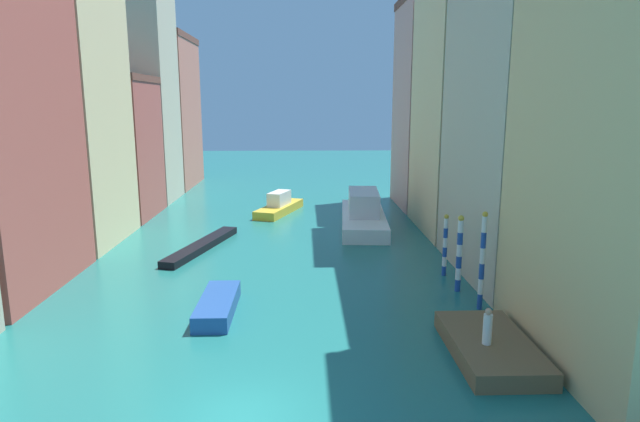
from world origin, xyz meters
The scene contains 17 objects.
ground_plane centered at (0.00, 24.50, 0.00)m, with size 154.00×154.00×0.00m, color #1E6B66.
building_left_2 centered at (-15.20, 23.34, 10.24)m, with size 7.32×9.64×20.45m.
building_left_3 centered at (-15.20, 32.71, 6.32)m, with size 7.32×8.65×12.62m.
building_left_4 centered at (-15.20, 41.17, 10.83)m, with size 7.32×7.94×21.64m.
building_left_5 centered at (-15.20, 51.47, 9.17)m, with size 7.32×12.04×18.31m.
building_right_1 centered at (15.20, 14.98, 9.18)m, with size 7.32×11.86×18.33m.
building_right_2 centered at (15.20, 26.49, 10.72)m, with size 7.32×10.76×21.42m.
building_right_3 centered at (15.20, 37.08, 10.11)m, with size 7.32×9.85×20.20m.
waterfront_dock centered at (9.73, 4.12, 0.37)m, with size 3.16×6.08×0.74m.
person_on_dock centered at (9.40, 3.67, 1.44)m, with size 0.36×0.36×1.51m.
mooring_pole_0 centered at (10.94, 9.16, 2.56)m, with size 0.28×0.28×5.03m.
mooring_pole_1 centered at (10.57, 11.82, 2.19)m, with size 0.34×0.34×4.29m.
mooring_pole_2 centered at (10.52, 14.58, 1.93)m, with size 0.28×0.28×3.76m.
vaporetto_white centered at (7.10, 27.92, 1.07)m, with size 4.40×12.74×3.00m.
gondola_black centered at (-5.16, 20.98, 0.25)m, with size 3.80×10.00×0.50m.
motorboat_0 centered at (-0.22, 33.63, 0.68)m, with size 4.51×7.92×2.04m.
motorboat_1 centered at (-2.19, 9.05, 0.40)m, with size 1.68×5.22×0.80m.
Camera 1 is at (2.12, -16.10, 10.21)m, focal length 30.07 mm.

